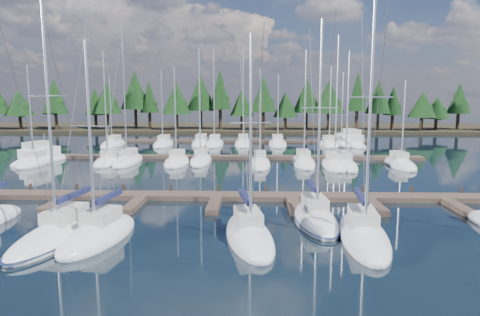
{
  "coord_description": "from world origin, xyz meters",
  "views": [
    {
      "loc": [
        2.97,
        -15.91,
        8.39
      ],
      "look_at": [
        1.72,
        22.0,
        2.76
      ],
      "focal_mm": 32.0,
      "sensor_mm": 36.0,
      "label": 1
    }
  ],
  "objects_px": {
    "main_dock": "(217,198)",
    "motor_yacht_left": "(40,158)",
    "front_sailboat_4": "(315,219)",
    "motor_yacht_right": "(350,143)",
    "front_sailboat_1": "(62,233)",
    "front_sailboat_5": "(363,235)",
    "front_sailboat_2": "(99,235)",
    "front_sailboat_3": "(249,235)"
  },
  "relations": [
    {
      "from": "front_sailboat_5",
      "to": "front_sailboat_3",
      "type": "bearing_deg",
      "value": -177.33
    },
    {
      "from": "front_sailboat_5",
      "to": "motor_yacht_right",
      "type": "height_order",
      "value": "front_sailboat_5"
    },
    {
      "from": "front_sailboat_2",
      "to": "motor_yacht_right",
      "type": "relative_size",
      "value": 1.25
    },
    {
      "from": "front_sailboat_4",
      "to": "motor_yacht_right",
      "type": "height_order",
      "value": "front_sailboat_4"
    },
    {
      "from": "front_sailboat_3",
      "to": "motor_yacht_right",
      "type": "relative_size",
      "value": 1.29
    },
    {
      "from": "main_dock",
      "to": "motor_yacht_left",
      "type": "height_order",
      "value": "motor_yacht_left"
    },
    {
      "from": "front_sailboat_4",
      "to": "front_sailboat_3",
      "type": "bearing_deg",
      "value": -141.42
    },
    {
      "from": "main_dock",
      "to": "front_sailboat_4",
      "type": "bearing_deg",
      "value": -39.79
    },
    {
      "from": "front_sailboat_4",
      "to": "front_sailboat_2",
      "type": "bearing_deg",
      "value": -164.62
    },
    {
      "from": "front_sailboat_3",
      "to": "motor_yacht_right",
      "type": "distance_m",
      "value": 49.78
    },
    {
      "from": "front_sailboat_1",
      "to": "motor_yacht_left",
      "type": "height_order",
      "value": "front_sailboat_1"
    },
    {
      "from": "front_sailboat_4",
      "to": "front_sailboat_5",
      "type": "bearing_deg",
      "value": -53.49
    },
    {
      "from": "front_sailboat_1",
      "to": "motor_yacht_left",
      "type": "bearing_deg",
      "value": 118.86
    },
    {
      "from": "main_dock",
      "to": "front_sailboat_1",
      "type": "xyz_separation_m",
      "value": [
        -8.39,
        -9.24,
        0.08
      ]
    },
    {
      "from": "front_sailboat_5",
      "to": "front_sailboat_2",
      "type": "bearing_deg",
      "value": -178.29
    },
    {
      "from": "motor_yacht_left",
      "to": "motor_yacht_right",
      "type": "xyz_separation_m",
      "value": [
        42.77,
        18.96,
        0.02
      ]
    },
    {
      "from": "front_sailboat_2",
      "to": "front_sailboat_4",
      "type": "relative_size",
      "value": 0.88
    },
    {
      "from": "main_dock",
      "to": "front_sailboat_2",
      "type": "bearing_deg",
      "value": -122.7
    },
    {
      "from": "motor_yacht_left",
      "to": "motor_yacht_right",
      "type": "height_order",
      "value": "motor_yacht_right"
    },
    {
      "from": "front_sailboat_3",
      "to": "front_sailboat_2",
      "type": "bearing_deg",
      "value": -179.02
    },
    {
      "from": "main_dock",
      "to": "motor_yacht_left",
      "type": "distance_m",
      "value": 30.34
    },
    {
      "from": "front_sailboat_1",
      "to": "front_sailboat_3",
      "type": "bearing_deg",
      "value": -0.48
    },
    {
      "from": "main_dock",
      "to": "motor_yacht_right",
      "type": "relative_size",
      "value": 4.54
    },
    {
      "from": "front_sailboat_5",
      "to": "motor_yacht_right",
      "type": "xyz_separation_m",
      "value": [
        9.56,
        46.75,
        0.21
      ]
    },
    {
      "from": "front_sailboat_2",
      "to": "front_sailboat_3",
      "type": "bearing_deg",
      "value": 0.98
    },
    {
      "from": "front_sailboat_2",
      "to": "front_sailboat_3",
      "type": "height_order",
      "value": "front_sailboat_3"
    },
    {
      "from": "front_sailboat_4",
      "to": "motor_yacht_right",
      "type": "distance_m",
      "value": 45.19
    },
    {
      "from": "motor_yacht_right",
      "to": "front_sailboat_5",
      "type": "bearing_deg",
      "value": -101.56
    },
    {
      "from": "front_sailboat_3",
      "to": "front_sailboat_5",
      "type": "bearing_deg",
      "value": 2.67
    },
    {
      "from": "front_sailboat_2",
      "to": "front_sailboat_5",
      "type": "bearing_deg",
      "value": 1.71
    },
    {
      "from": "front_sailboat_1",
      "to": "front_sailboat_4",
      "type": "relative_size",
      "value": 1.1
    },
    {
      "from": "front_sailboat_2",
      "to": "motor_yacht_left",
      "type": "xyz_separation_m",
      "value": [
        -17.74,
        28.26,
        0.2
      ]
    },
    {
      "from": "main_dock",
      "to": "front_sailboat_1",
      "type": "bearing_deg",
      "value": -132.25
    },
    {
      "from": "front_sailboat_3",
      "to": "front_sailboat_1",
      "type": "bearing_deg",
      "value": 179.52
    },
    {
      "from": "front_sailboat_1",
      "to": "motor_yacht_left",
      "type": "relative_size",
      "value": 1.65
    },
    {
      "from": "main_dock",
      "to": "front_sailboat_4",
      "type": "relative_size",
      "value": 3.2
    },
    {
      "from": "front_sailboat_1",
      "to": "front_sailboat_4",
      "type": "bearing_deg",
      "value": 12.31
    },
    {
      "from": "front_sailboat_1",
      "to": "front_sailboat_2",
      "type": "height_order",
      "value": "front_sailboat_1"
    },
    {
      "from": "front_sailboat_4",
      "to": "front_sailboat_5",
      "type": "xyz_separation_m",
      "value": [
        2.33,
        -3.15,
        0.0
      ]
    },
    {
      "from": "front_sailboat_5",
      "to": "motor_yacht_left",
      "type": "distance_m",
      "value": 43.3
    },
    {
      "from": "front_sailboat_1",
      "to": "front_sailboat_2",
      "type": "bearing_deg",
      "value": -6.03
    },
    {
      "from": "front_sailboat_5",
      "to": "motor_yacht_right",
      "type": "distance_m",
      "value": 47.72
    }
  ]
}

